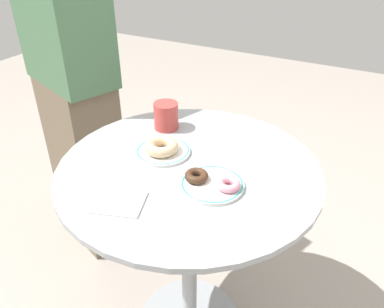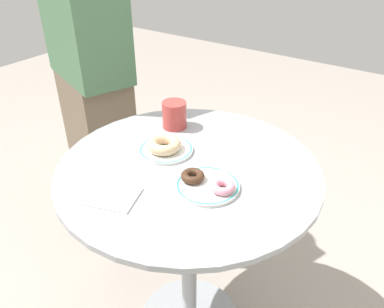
{
  "view_description": "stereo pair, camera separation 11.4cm",
  "coord_description": "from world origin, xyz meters",
  "px_view_note": "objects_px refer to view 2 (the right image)",
  "views": [
    {
      "loc": [
        0.46,
        -0.84,
        1.42
      ],
      "look_at": [
        0.01,
        0.01,
        0.81
      ],
      "focal_mm": 35.67,
      "sensor_mm": 36.0,
      "label": 1
    },
    {
      "loc": [
        0.56,
        -0.78,
        1.42
      ],
      "look_at": [
        0.01,
        0.01,
        0.81
      ],
      "focal_mm": 35.67,
      "sensor_mm": 36.0,
      "label": 2
    }
  ],
  "objects_px": {
    "donut_pink_frosted": "(223,187)",
    "person_figure": "(94,90)",
    "paper_napkin": "(113,196)",
    "coffee_mug": "(174,114)",
    "cafe_table": "(189,222)",
    "plate_right": "(208,186)",
    "plate_left": "(166,149)",
    "donut_glazed": "(164,145)",
    "donut_chocolate": "(193,176)"
  },
  "relations": [
    {
      "from": "plate_right",
      "to": "coffee_mug",
      "type": "distance_m",
      "value": 0.38
    },
    {
      "from": "donut_pink_frosted",
      "to": "paper_napkin",
      "type": "relative_size",
      "value": 0.52
    },
    {
      "from": "plate_right",
      "to": "donut_chocolate",
      "type": "height_order",
      "value": "donut_chocolate"
    },
    {
      "from": "cafe_table",
      "to": "donut_pink_frosted",
      "type": "relative_size",
      "value": 11.86
    },
    {
      "from": "plate_left",
      "to": "person_figure",
      "type": "xyz_separation_m",
      "value": [
        -0.57,
        0.22,
        -0.01
      ]
    },
    {
      "from": "person_figure",
      "to": "paper_napkin",
      "type": "bearing_deg",
      "value": -38.89
    },
    {
      "from": "plate_left",
      "to": "donut_glazed",
      "type": "xyz_separation_m",
      "value": [
        -0.0,
        -0.01,
        0.02
      ]
    },
    {
      "from": "plate_right",
      "to": "coffee_mug",
      "type": "height_order",
      "value": "coffee_mug"
    },
    {
      "from": "cafe_table",
      "to": "donut_chocolate",
      "type": "height_order",
      "value": "donut_chocolate"
    },
    {
      "from": "coffee_mug",
      "to": "plate_left",
      "type": "bearing_deg",
      "value": -61.45
    },
    {
      "from": "plate_left",
      "to": "paper_napkin",
      "type": "bearing_deg",
      "value": -83.64
    },
    {
      "from": "person_figure",
      "to": "donut_chocolate",
      "type": "bearing_deg",
      "value": -22.71
    },
    {
      "from": "plate_right",
      "to": "person_figure",
      "type": "xyz_separation_m",
      "value": [
        -0.79,
        0.31,
        -0.01
      ]
    },
    {
      "from": "cafe_table",
      "to": "plate_right",
      "type": "relative_size",
      "value": 4.46
    },
    {
      "from": "cafe_table",
      "to": "donut_pink_frosted",
      "type": "distance_m",
      "value": 0.3
    },
    {
      "from": "donut_pink_frosted",
      "to": "person_figure",
      "type": "bearing_deg",
      "value": 160.0
    },
    {
      "from": "cafe_table",
      "to": "donut_pink_frosted",
      "type": "height_order",
      "value": "donut_pink_frosted"
    },
    {
      "from": "cafe_table",
      "to": "plate_right",
      "type": "bearing_deg",
      "value": -28.87
    },
    {
      "from": "plate_left",
      "to": "donut_chocolate",
      "type": "xyz_separation_m",
      "value": [
        0.17,
        -0.09,
        0.02
      ]
    },
    {
      "from": "paper_napkin",
      "to": "person_figure",
      "type": "bearing_deg",
      "value": 141.11
    },
    {
      "from": "donut_glazed",
      "to": "coffee_mug",
      "type": "height_order",
      "value": "coffee_mug"
    },
    {
      "from": "cafe_table",
      "to": "coffee_mug",
      "type": "bearing_deg",
      "value": 136.81
    },
    {
      "from": "cafe_table",
      "to": "person_figure",
      "type": "xyz_separation_m",
      "value": [
        -0.68,
        0.25,
        0.23
      ]
    },
    {
      "from": "donut_pink_frosted",
      "to": "coffee_mug",
      "type": "xyz_separation_m",
      "value": [
        -0.34,
        0.24,
        0.02
      ]
    },
    {
      "from": "donut_chocolate",
      "to": "paper_napkin",
      "type": "xyz_separation_m",
      "value": [
        -0.14,
        -0.18,
        -0.02
      ]
    },
    {
      "from": "donut_pink_frosted",
      "to": "donut_chocolate",
      "type": "height_order",
      "value": "same"
    },
    {
      "from": "plate_left",
      "to": "person_figure",
      "type": "height_order",
      "value": "person_figure"
    },
    {
      "from": "donut_pink_frosted",
      "to": "person_figure",
      "type": "relative_size",
      "value": 0.04
    },
    {
      "from": "donut_glazed",
      "to": "donut_pink_frosted",
      "type": "bearing_deg",
      "value": -16.17
    },
    {
      "from": "plate_left",
      "to": "coffee_mug",
      "type": "xyz_separation_m",
      "value": [
        -0.08,
        0.15,
        0.04
      ]
    },
    {
      "from": "cafe_table",
      "to": "person_figure",
      "type": "distance_m",
      "value": 0.76
    },
    {
      "from": "plate_left",
      "to": "paper_napkin",
      "type": "xyz_separation_m",
      "value": [
        0.03,
        -0.27,
        -0.0
      ]
    },
    {
      "from": "donut_chocolate",
      "to": "person_figure",
      "type": "xyz_separation_m",
      "value": [
        -0.74,
        0.31,
        -0.02
      ]
    },
    {
      "from": "plate_left",
      "to": "coffee_mug",
      "type": "distance_m",
      "value": 0.18
    },
    {
      "from": "plate_right",
      "to": "cafe_table",
      "type": "bearing_deg",
      "value": 151.13
    },
    {
      "from": "donut_chocolate",
      "to": "coffee_mug",
      "type": "height_order",
      "value": "coffee_mug"
    },
    {
      "from": "paper_napkin",
      "to": "coffee_mug",
      "type": "height_order",
      "value": "coffee_mug"
    },
    {
      "from": "plate_right",
      "to": "donut_glazed",
      "type": "distance_m",
      "value": 0.23
    },
    {
      "from": "donut_glazed",
      "to": "plate_right",
      "type": "bearing_deg",
      "value": -19.71
    },
    {
      "from": "cafe_table",
      "to": "coffee_mug",
      "type": "relative_size",
      "value": 6.71
    },
    {
      "from": "plate_left",
      "to": "donut_pink_frosted",
      "type": "bearing_deg",
      "value": -17.91
    },
    {
      "from": "donut_pink_frosted",
      "to": "paper_napkin",
      "type": "bearing_deg",
      "value": -141.72
    },
    {
      "from": "paper_napkin",
      "to": "donut_glazed",
      "type": "bearing_deg",
      "value": 96.58
    },
    {
      "from": "plate_right",
      "to": "donut_pink_frosted",
      "type": "xyz_separation_m",
      "value": [
        0.05,
        0.0,
        0.02
      ]
    },
    {
      "from": "donut_glazed",
      "to": "paper_napkin",
      "type": "distance_m",
      "value": 0.26
    },
    {
      "from": "plate_left",
      "to": "plate_right",
      "type": "bearing_deg",
      "value": -21.75
    },
    {
      "from": "plate_right",
      "to": "donut_glazed",
      "type": "height_order",
      "value": "donut_glazed"
    },
    {
      "from": "cafe_table",
      "to": "paper_napkin",
      "type": "relative_size",
      "value": 6.17
    },
    {
      "from": "person_figure",
      "to": "donut_glazed",
      "type": "bearing_deg",
      "value": -21.69
    },
    {
      "from": "donut_pink_frosted",
      "to": "donut_glazed",
      "type": "bearing_deg",
      "value": 163.83
    }
  ]
}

